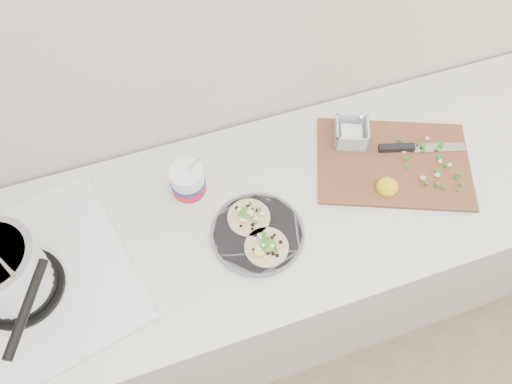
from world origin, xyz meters
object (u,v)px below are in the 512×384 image
object	(u,v)px
stove	(11,278)
taco_plate	(257,232)
cutboard	(391,157)
tub	(189,181)

from	to	relation	value
stove	taco_plate	distance (m)	0.64
cutboard	taco_plate	bearing A→B (deg)	-144.49
stove	tub	bearing A→B (deg)	3.99
taco_plate	stove	bearing A→B (deg)	176.07
stove	tub	xyz separation A→B (m)	(0.49, 0.15, -0.02)
taco_plate	tub	world-z (taller)	tub
stove	taco_plate	size ratio (longest dim) A/B	2.47
stove	cutboard	xyz separation A→B (m)	(1.11, 0.07, -0.07)
taco_plate	tub	xyz separation A→B (m)	(-0.14, 0.19, 0.05)
taco_plate	cutboard	size ratio (longest dim) A/B	0.48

